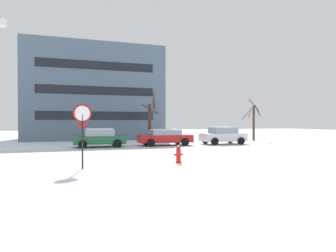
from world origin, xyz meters
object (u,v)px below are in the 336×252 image
Objects in this scene: stop_sign at (82,123)px; parked_car_red at (165,137)px; parked_car_white at (223,135)px; fire_hydrant at (178,154)px; parked_car_green at (100,138)px.

stop_sign is 0.60× the size of parked_car_red.
parked_car_white is (5.39, -0.15, 0.07)m from parked_car_red.
parked_car_white is at bearing 51.91° from fire_hydrant.
stop_sign reaches higher than parked_car_white.
parked_car_white reaches higher than parked_car_green.
parked_car_white is at bearing -1.57° from parked_car_red.
fire_hydrant is at bearing -74.41° from parked_car_green.
fire_hydrant is at bearing -128.09° from parked_car_white.
fire_hydrant is at bearing 5.80° from stop_sign.
fire_hydrant is 10.57m from parked_car_red.
parked_car_green is at bearing 179.36° from parked_car_white.
stop_sign is 0.69× the size of parked_car_white.
parked_car_white reaches higher than fire_hydrant.
parked_car_green is 1.01× the size of parked_car_white.
parked_car_green is 5.39m from parked_car_red.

